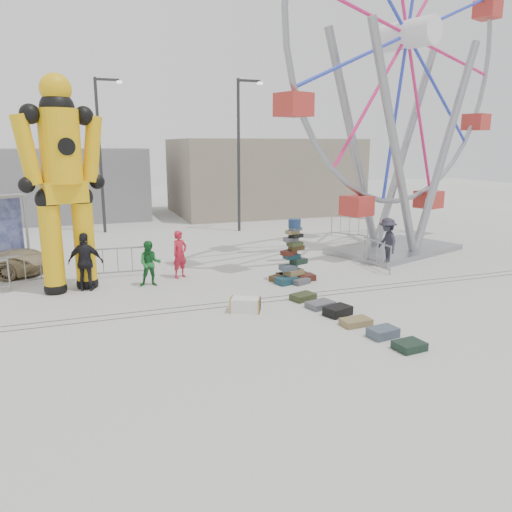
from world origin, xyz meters
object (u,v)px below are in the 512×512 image
object	(u,v)px
ferris_wheel	(406,65)
barricade_dummy_c	(118,262)
crash_test_dummy	(63,177)
pedestrian_grey	(387,242)
lamp_post_right	(240,148)
barricade_wheel_back	(349,227)
barricade_dummy_b	(25,270)
pedestrian_red	(180,254)
pedestrian_green	(150,264)
lamp_post_left	(101,148)
pedestrian_black	(86,262)
barricade_wheel_front	(377,255)
steamer_trunk	(245,305)
suitcase_tower	(293,264)

from	to	relation	value
ferris_wheel	barricade_dummy_c	size ratio (longest dim) A/B	7.97
crash_test_dummy	pedestrian_grey	world-z (taller)	crash_test_dummy
crash_test_dummy	lamp_post_right	bearing A→B (deg)	27.64
ferris_wheel	barricade_dummy_c	world-z (taller)	ferris_wheel
lamp_post_right	barricade_wheel_back	size ratio (longest dim) A/B	4.00
lamp_post_right	crash_test_dummy	size ratio (longest dim) A/B	1.15
barricade_dummy_b	barricade_dummy_c	size ratio (longest dim) A/B	1.00
barricade_wheel_back	pedestrian_red	world-z (taller)	pedestrian_red
pedestrian_green	barricade_wheel_back	bearing A→B (deg)	38.56
lamp_post_left	pedestrian_black	distance (m)	11.86
pedestrian_red	lamp_post_right	bearing A→B (deg)	29.71
barricade_wheel_front	lamp_post_right	bearing A→B (deg)	16.69
pedestrian_red	pedestrian_green	distance (m)	1.37
pedestrian_red	pedestrian_black	world-z (taller)	pedestrian_black
steamer_trunk	barricade_dummy_c	size ratio (longest dim) A/B	0.42
barricade_wheel_front	pedestrian_green	bearing A→B (deg)	90.41
barricade_dummy_c	pedestrian_grey	xyz separation A→B (m)	(10.06, -1.79, 0.40)
crash_test_dummy	ferris_wheel	size ratio (longest dim) A/B	0.44
suitcase_tower	pedestrian_green	world-z (taller)	suitcase_tower
steamer_trunk	pedestrian_grey	distance (m)	7.78
crash_test_dummy	barricade_wheel_front	xyz separation A→B (m)	(10.98, -0.94, -3.13)
crash_test_dummy	barricade_dummy_b	distance (m)	3.62
suitcase_tower	pedestrian_black	size ratio (longest dim) A/B	1.15
barricade_dummy_b	steamer_trunk	bearing A→B (deg)	-56.00
suitcase_tower	crash_test_dummy	size ratio (longest dim) A/B	0.31
lamp_post_left	suitcase_tower	size ratio (longest dim) A/B	3.66
barricade_wheel_front	pedestrian_red	distance (m)	7.44
barricade_dummy_b	pedestrian_green	xyz separation A→B (m)	(3.97, -1.46, 0.22)
steamer_trunk	pedestrian_black	bearing A→B (deg)	164.16
crash_test_dummy	pedestrian_green	xyz separation A→B (m)	(2.51, -0.38, -2.91)
barricade_dummy_c	steamer_trunk	bearing A→B (deg)	-56.07
pedestrian_green	pedestrian_black	bearing A→B (deg)	-172.70
barricade_wheel_front	barricade_dummy_b	bearing A→B (deg)	84.97
ferris_wheel	pedestrian_red	world-z (taller)	ferris_wheel
suitcase_tower	ferris_wheel	distance (m)	10.00
barricade_dummy_c	barricade_wheel_front	distance (m)	9.64
lamp_post_right	pedestrian_black	distance (m)	12.92
barricade_wheel_front	steamer_trunk	bearing A→B (deg)	119.87
lamp_post_right	steamer_trunk	distance (m)	14.30
lamp_post_left	pedestrian_red	distance (m)	11.43
barricade_wheel_front	pedestrian_red	world-z (taller)	pedestrian_red
barricade_wheel_back	pedestrian_red	xyz separation A→B (m)	(-9.68, -4.80, 0.30)
steamer_trunk	barricade_dummy_b	world-z (taller)	barricade_dummy_b
pedestrian_black	pedestrian_grey	bearing A→B (deg)	-164.39
lamp_post_right	steamer_trunk	size ratio (longest dim) A/B	9.46
pedestrian_black	barricade_wheel_back	bearing A→B (deg)	-139.65
barricade_dummy_c	pedestrian_red	size ratio (longest dim) A/B	1.18
lamp_post_right	ferris_wheel	size ratio (longest dim) A/B	0.50
barricade_dummy_b	suitcase_tower	bearing A→B (deg)	-32.59
crash_test_dummy	pedestrian_red	world-z (taller)	crash_test_dummy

